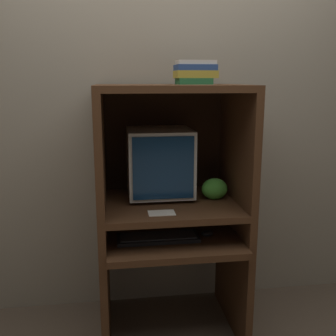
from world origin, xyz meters
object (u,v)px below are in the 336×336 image
crt_monitor (159,162)px  mouse (207,233)px  keyboard (158,238)px  snack_bag (215,189)px  book_stack (195,72)px

crt_monitor → mouse: size_ratio=5.81×
keyboard → snack_bag: size_ratio=2.95×
snack_bag → book_stack: (-0.11, 0.06, 0.66)m
mouse → snack_bag: size_ratio=0.46×
mouse → snack_bag: 0.26m
mouse → snack_bag: bearing=59.8°
keyboard → snack_bag: bearing=20.4°
keyboard → mouse: (0.28, 0.01, 0.00)m
crt_monitor → snack_bag: (0.31, -0.10, -0.15)m
book_stack → mouse: bearing=-76.2°
snack_bag → keyboard: bearing=-159.6°
mouse → book_stack: bearing=103.8°
crt_monitor → keyboard: bearing=-99.2°
keyboard → mouse: 0.28m
book_stack → keyboard: bearing=-140.4°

